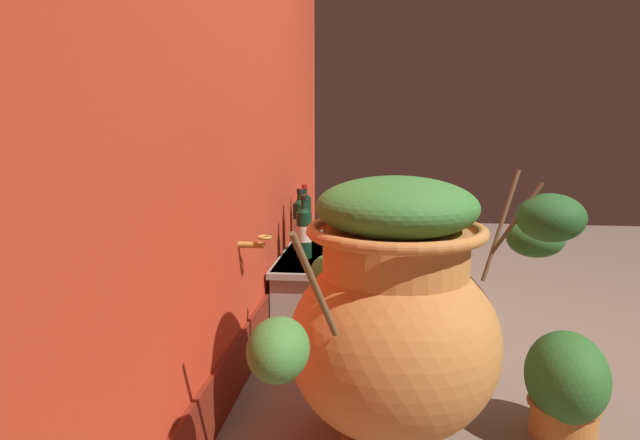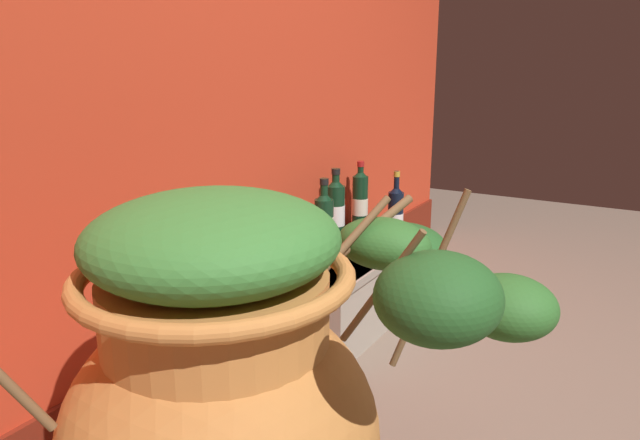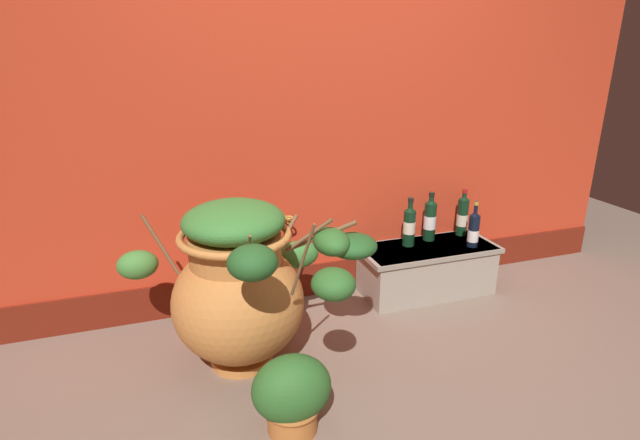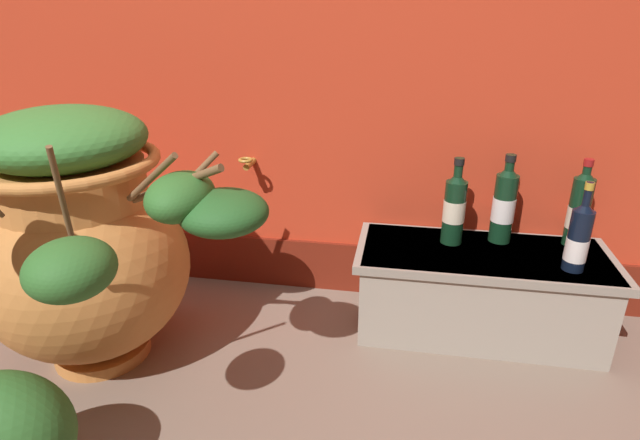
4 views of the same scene
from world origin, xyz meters
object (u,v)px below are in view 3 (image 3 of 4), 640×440
wine_bottle_right (430,219)px  wine_bottle_back (474,229)px  terracotta_urn (242,284)px  wine_bottle_middle (409,225)px  wine_bottle_left (463,215)px  potted_shrub (292,394)px

wine_bottle_right → wine_bottle_back: (0.21, -0.19, -0.03)m
wine_bottle_back → terracotta_urn: bearing=-168.8°
wine_bottle_middle → wine_bottle_back: 0.41m
wine_bottle_middle → wine_bottle_left: bearing=7.4°
wine_bottle_left → potted_shrub: bearing=-145.0°
wine_bottle_left → wine_bottle_middle: 0.44m
wine_bottle_left → potted_shrub: size_ratio=0.91×
wine_bottle_middle → wine_bottle_back: wine_bottle_middle is taller
wine_bottle_middle → wine_bottle_back: bearing=-21.1°
potted_shrub → terracotta_urn: bearing=100.0°
wine_bottle_back → potted_shrub: bearing=-149.7°
terracotta_urn → potted_shrub: size_ratio=3.48×
terracotta_urn → wine_bottle_right: (1.33, 0.50, 0.03)m
wine_bottle_middle → wine_bottle_right: (0.18, 0.04, 0.01)m
terracotta_urn → wine_bottle_back: terracotta_urn is taller
wine_bottle_right → potted_shrub: (-1.24, -1.04, -0.29)m
potted_shrub → wine_bottle_left: bearing=35.0°
wine_bottle_back → potted_shrub: (-1.44, -0.85, -0.26)m
wine_bottle_back → potted_shrub: size_ratio=0.86×
wine_bottle_right → potted_shrub: wine_bottle_right is taller
terracotta_urn → wine_bottle_left: (1.59, 0.51, 0.02)m
wine_bottle_right → wine_bottle_left: bearing=2.5°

